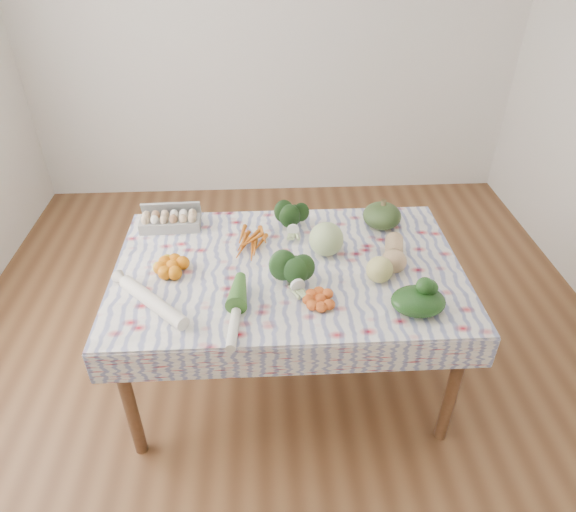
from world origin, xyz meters
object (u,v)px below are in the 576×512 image
object	(u,v)px
egg_carton	(170,222)
kabocha_squash	(382,216)
butternut_squash	(394,252)
grapefruit	(380,270)
cabbage	(326,239)
dining_table	(288,280)

from	to	relation	value
egg_carton	kabocha_squash	world-z (taller)	kabocha_squash
butternut_squash	grapefruit	xyz separation A→B (m)	(-0.10, -0.14, 0.00)
kabocha_squash	cabbage	distance (m)	0.40
grapefruit	kabocha_squash	bearing A→B (deg)	77.16
cabbage	butternut_squash	world-z (taller)	cabbage
butternut_squash	grapefruit	bearing A→B (deg)	-111.92
butternut_squash	grapefruit	world-z (taller)	grapefruit
dining_table	egg_carton	bearing A→B (deg)	148.77
butternut_squash	grapefruit	distance (m)	0.17
dining_table	grapefruit	bearing A→B (deg)	-18.14
dining_table	cabbage	xyz separation A→B (m)	(0.19, 0.10, 0.17)
egg_carton	kabocha_squash	bearing A→B (deg)	-3.65
dining_table	kabocha_squash	distance (m)	0.63
kabocha_squash	dining_table	bearing A→B (deg)	-147.27
kabocha_squash	grapefruit	bearing A→B (deg)	-102.84
cabbage	dining_table	bearing A→B (deg)	-153.65
kabocha_squash	grapefruit	world-z (taller)	kabocha_squash
egg_carton	grapefruit	size ratio (longest dim) A/B	2.55
dining_table	egg_carton	size ratio (longest dim) A/B	5.07
kabocha_squash	butternut_squash	size ratio (longest dim) A/B	0.79
kabocha_squash	butternut_squash	bearing A→B (deg)	-91.17
dining_table	kabocha_squash	xyz separation A→B (m)	(0.52, 0.33, 0.15)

